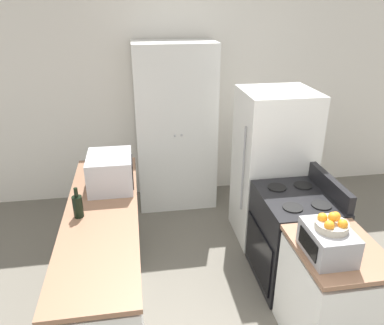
{
  "coord_description": "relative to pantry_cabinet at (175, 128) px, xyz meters",
  "views": [
    {
      "loc": [
        -0.52,
        -1.52,
        2.52
      ],
      "look_at": [
        0.0,
        1.76,
        1.05
      ],
      "focal_mm": 35.0,
      "sensor_mm": 36.0,
      "label": 1
    }
  ],
  "objects": [
    {
      "name": "toaster_oven",
      "position": [
        0.74,
        -2.49,
        -0.03
      ],
      "size": [
        0.29,
        0.37,
        0.21
      ],
      "color": "#939399",
      "rests_on": "counter_right"
    },
    {
      "name": "pantry_cabinet",
      "position": [
        0.0,
        0.0,
        0.0
      ],
      "size": [
        0.97,
        0.59,
        2.06
      ],
      "color": "silver",
      "rests_on": "ground_plane"
    },
    {
      "name": "microwave",
      "position": [
        -0.74,
        -1.24,
        0.03
      ],
      "size": [
        0.4,
        0.47,
        0.32
      ],
      "color": "#B2B2B7",
      "rests_on": "counter_left"
    },
    {
      "name": "wine_bottle",
      "position": [
        -0.99,
        -1.72,
        -0.03
      ],
      "size": [
        0.08,
        0.08,
        0.26
      ],
      "color": "black",
      "rests_on": "counter_left"
    },
    {
      "name": "refrigerator",
      "position": [
        0.94,
        -0.92,
        -0.19
      ],
      "size": [
        0.76,
        0.69,
        1.67
      ],
      "color": "white",
      "rests_on": "ground_plane"
    },
    {
      "name": "counter_right",
      "position": [
        0.88,
        -2.44,
        -0.6
      ],
      "size": [
        0.6,
        0.7,
        0.9
      ],
      "color": "silver",
      "rests_on": "ground_plane"
    },
    {
      "name": "counter_left",
      "position": [
        -0.82,
        -1.68,
        -0.6
      ],
      "size": [
        0.6,
        2.22,
        0.9
      ],
      "color": "silver",
      "rests_on": "ground_plane"
    },
    {
      "name": "fruit_bowl",
      "position": [
        0.75,
        -2.49,
        0.12
      ],
      "size": [
        0.22,
        0.22,
        0.13
      ],
      "color": "#B2A893",
      "rests_on": "toaster_oven"
    },
    {
      "name": "wall_back",
      "position": [
        0.03,
        0.33,
        0.27
      ],
      "size": [
        7.0,
        0.06,
        2.6
      ],
      "color": "silver",
      "rests_on": "ground_plane"
    },
    {
      "name": "stove",
      "position": [
        0.9,
        -1.69,
        -0.57
      ],
      "size": [
        0.66,
        0.76,
        1.06
      ],
      "color": "black",
      "rests_on": "ground_plane"
    }
  ]
}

